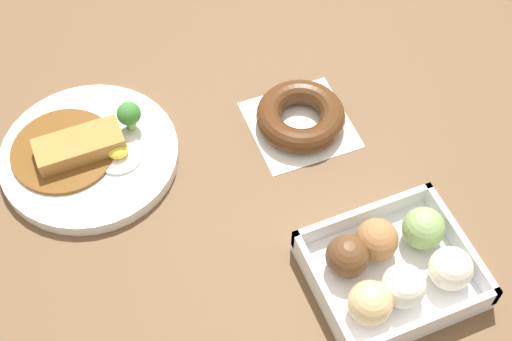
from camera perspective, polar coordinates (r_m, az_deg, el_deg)
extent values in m
plane|color=brown|center=(0.95, -3.28, -3.35)|extent=(1.60, 1.60, 0.00)
cylinder|color=white|center=(1.02, -12.80, 1.13)|extent=(0.24, 0.24, 0.02)
cylinder|color=brown|center=(1.01, -14.71, 1.51)|extent=(0.14, 0.14, 0.01)
cube|color=#A87538|center=(0.99, -13.57, 1.88)|extent=(0.12, 0.05, 0.02)
cylinder|color=white|center=(0.99, -10.63, 1.23)|extent=(0.07, 0.07, 0.00)
ellipsoid|color=yellow|center=(0.99, -10.72, 1.60)|extent=(0.03, 0.03, 0.02)
cylinder|color=#8CB766|center=(1.02, -9.69, 3.64)|extent=(0.01, 0.01, 0.02)
sphere|color=#387A2D|center=(1.00, -9.85, 4.37)|extent=(0.03, 0.03, 0.03)
cube|color=white|center=(0.91, 10.38, -8.01)|extent=(0.19, 0.16, 0.01)
cube|color=white|center=(0.93, 15.51, -5.35)|extent=(0.01, 0.16, 0.03)
cube|color=white|center=(0.87, 5.24, -9.53)|extent=(0.01, 0.16, 0.03)
cube|color=white|center=(0.93, 8.29, -3.46)|extent=(0.19, 0.01, 0.03)
cube|color=white|center=(0.87, 13.06, -11.57)|extent=(0.19, 0.01, 0.03)
sphere|color=#84A860|center=(0.92, 12.87, -4.39)|extent=(0.05, 0.05, 0.05)
sphere|color=#9E6B3D|center=(0.90, 9.36, -5.32)|extent=(0.05, 0.05, 0.05)
sphere|color=brown|center=(0.88, 7.11, -6.64)|extent=(0.05, 0.05, 0.05)
sphere|color=#EFE5C6|center=(0.90, 14.88, -7.37)|extent=(0.05, 0.05, 0.05)
sphere|color=silver|center=(0.87, 11.39, -8.79)|extent=(0.05, 0.05, 0.05)
sphere|color=#DBB77A|center=(0.86, 8.86, -10.13)|extent=(0.05, 0.05, 0.05)
cube|color=white|center=(1.03, 3.43, 3.59)|extent=(0.14, 0.14, 0.00)
torus|color=#4C2B14|center=(1.02, 3.48, 4.24)|extent=(0.12, 0.12, 0.03)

